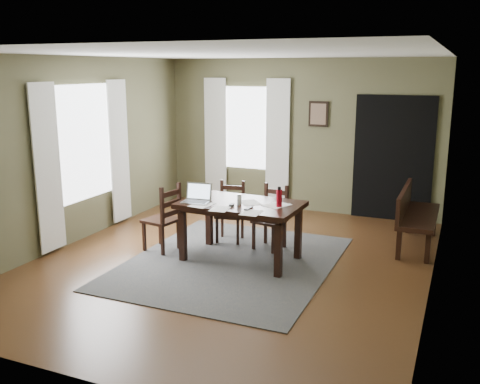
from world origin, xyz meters
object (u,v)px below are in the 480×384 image
at_px(chair_back_left, 231,212).
at_px(water_bottle, 279,198).
at_px(bench, 414,212).
at_px(laptop, 197,197).
at_px(dining_table, 241,210).
at_px(chair_end, 164,219).
at_px(chair_back_right, 271,218).

distance_m(chair_back_left, water_bottle, 1.32).
relative_size(bench, laptop, 3.97).
bearing_deg(bench, dining_table, 125.78).
bearing_deg(bench, chair_end, 116.30).
distance_m(chair_end, water_bottle, 1.73).
relative_size(laptop, water_bottle, 1.47).
bearing_deg(water_bottle, bench, 44.42).
bearing_deg(laptop, dining_table, 12.25).
bearing_deg(chair_back_right, laptop, -122.23).
bearing_deg(dining_table, chair_end, -172.95).
bearing_deg(chair_back_right, water_bottle, -51.36).
height_order(dining_table, water_bottle, water_bottle).
bearing_deg(chair_back_left, bench, 6.61).
relative_size(chair_back_left, laptop, 2.30).
bearing_deg(laptop, chair_back_left, 78.21).
bearing_deg(chair_end, bench, 126.75).
xyz_separation_m(dining_table, chair_back_right, (0.21, 0.61, -0.25)).
xyz_separation_m(chair_back_right, bench, (1.85, 0.87, 0.07)).
xyz_separation_m(chair_end, laptop, (0.58, -0.09, 0.39)).
bearing_deg(chair_end, water_bottle, 103.19).
relative_size(chair_back_right, laptop, 2.36).
bearing_deg(chair_back_right, chair_back_left, -176.82).
height_order(chair_back_right, water_bottle, water_bottle).
bearing_deg(dining_table, bench, 38.17).
xyz_separation_m(dining_table, chair_back_left, (-0.46, 0.71, -0.26)).
distance_m(bench, laptop, 3.12).
xyz_separation_m(chair_end, water_bottle, (1.67, 0.08, 0.44)).
bearing_deg(water_bottle, chair_back_left, 144.06).
height_order(chair_back_right, laptop, laptop).
distance_m(chair_end, chair_back_right, 1.52).
bearing_deg(chair_back_left, chair_end, -140.15).
relative_size(chair_back_left, chair_back_right, 0.98).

